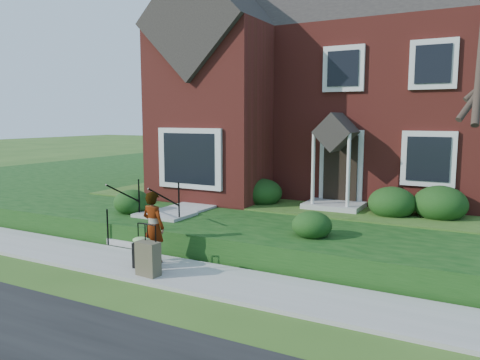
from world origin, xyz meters
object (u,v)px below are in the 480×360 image
Objects in this scene: woman at (153,227)px; suitcase_olive at (148,259)px; suitcase_black at (142,251)px; front_steps at (154,224)px.

woman reaches higher than suitcase_olive.
suitcase_black is at bearing 148.69° from suitcase_olive.
woman is 1.51× the size of suitcase_olive.
front_steps is at bearing 112.56° from suitcase_black.
front_steps is 1.96× the size of suitcase_olive.
suitcase_olive is (1.69, -2.32, -0.05)m from front_steps.
suitcase_olive reaches higher than suitcase_black.
front_steps is 2.37m from suitcase_black.
suitcase_black is at bearing 100.51° from woman.
suitcase_olive is at bearing -45.97° from suitcase_black.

